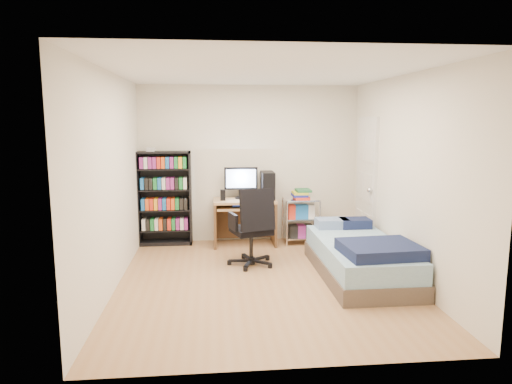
{
  "coord_description": "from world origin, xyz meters",
  "views": [
    {
      "loc": [
        -0.6,
        -5.31,
        1.95
      ],
      "look_at": [
        -0.05,
        0.4,
        1.05
      ],
      "focal_mm": 32.0,
      "sensor_mm": 36.0,
      "label": 1
    }
  ],
  "objects": [
    {
      "name": "room",
      "position": [
        0.0,
        0.0,
        1.25
      ],
      "size": [
        3.58,
        4.08,
        2.58
      ],
      "color": "#A57A52",
      "rests_on": "ground"
    },
    {
      "name": "bed",
      "position": [
        1.24,
        0.07,
        0.25
      ],
      "size": [
        0.99,
        1.99,
        0.57
      ],
      "color": "brown",
      "rests_on": "room"
    },
    {
      "name": "wire_cart",
      "position": [
        0.8,
        1.7,
        0.58
      ],
      "size": [
        0.56,
        0.41,
        0.88
      ],
      "rotation": [
        0.0,
        0.0,
        0.03
      ],
      "color": "white",
      "rests_on": "room"
    },
    {
      "name": "computer_desk",
      "position": [
        -0.01,
        1.73,
        0.66
      ],
      "size": [
        0.97,
        0.56,
        1.22
      ],
      "color": "tan",
      "rests_on": "room"
    },
    {
      "name": "media_shelf",
      "position": [
        -1.35,
        1.84,
        0.76
      ],
      "size": [
        0.83,
        0.28,
        1.54
      ],
      "color": "black",
      "rests_on": "room"
    },
    {
      "name": "door",
      "position": [
        1.72,
        1.35,
        1.0
      ],
      "size": [
        0.12,
        0.8,
        2.0
      ],
      "color": "silver",
      "rests_on": "room"
    },
    {
      "name": "office_chair",
      "position": [
        -0.08,
        0.63,
        0.34
      ],
      "size": [
        0.79,
        0.79,
        1.08
      ],
      "rotation": [
        0.0,
        0.0,
        0.29
      ],
      "color": "black",
      "rests_on": "room"
    }
  ]
}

